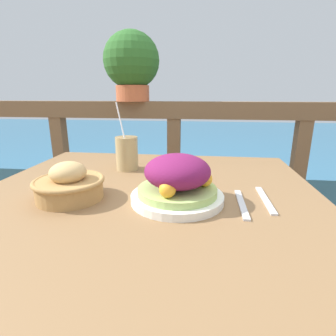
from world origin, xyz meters
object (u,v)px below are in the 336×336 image
object	(u,v)px
salad_plate	(177,182)
bread_basket	(69,184)
potted_plant	(132,63)
drink_glass	(127,153)

from	to	relation	value
salad_plate	bread_basket	distance (m)	0.29
bread_basket	potted_plant	distance (m)	0.92
drink_glass	potted_plant	bearing A→B (deg)	101.45
drink_glass	potted_plant	size ratio (longest dim) A/B	0.67
salad_plate	drink_glass	world-z (taller)	drink_glass
salad_plate	bread_basket	bearing A→B (deg)	-176.48
drink_glass	potted_plant	xyz separation A→B (m)	(-0.11, 0.55, 0.36)
salad_plate	bread_basket	world-z (taller)	salad_plate
salad_plate	potted_plant	world-z (taller)	potted_plant
potted_plant	salad_plate	bearing A→B (deg)	-68.66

